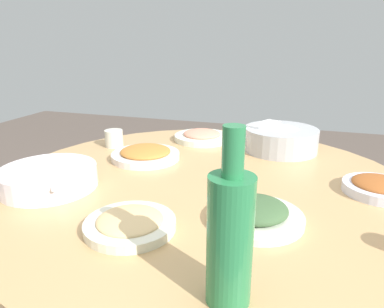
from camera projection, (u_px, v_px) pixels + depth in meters
The scene contains 10 objects.
round_dining_table at pixel (203, 223), 1.10m from camera, with size 1.25×1.25×0.77m.
rice_bowl at pixel (280, 139), 1.32m from camera, with size 0.28×0.28×0.10m.
soup_bowl at pixel (49, 178), 0.99m from camera, with size 0.27×0.27×0.06m.
dish_tofu_braise at pixel (146, 154), 1.23m from camera, with size 0.24×0.24×0.05m.
dish_greens at pixel (256, 213), 0.81m from camera, with size 0.23×0.23×0.05m.
dish_stirfry at pixel (379, 187), 0.96m from camera, with size 0.19×0.19×0.04m.
dish_noodles at pixel (130, 223), 0.77m from camera, with size 0.20×0.20×0.04m.
dish_shrimp at pixel (202, 136), 1.46m from camera, with size 0.23×0.23×0.04m.
green_bottle at pixel (230, 236), 0.53m from camera, with size 0.07×0.07×0.29m.
tea_cup_near at pixel (114, 138), 1.37m from camera, with size 0.07×0.07×0.07m, color silver.
Camera 1 is at (-0.94, -0.26, 1.18)m, focal length 32.55 mm.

